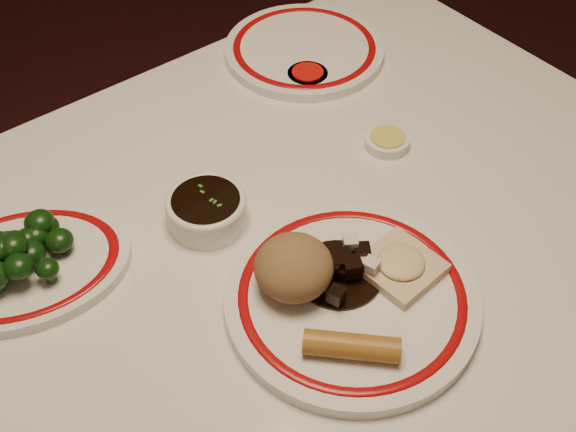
# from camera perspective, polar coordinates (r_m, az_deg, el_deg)

# --- Properties ---
(dining_table) EXTENTS (1.20, 0.90, 0.75)m
(dining_table) POSITION_cam_1_polar(r_m,az_deg,el_deg) (0.96, -0.46, -7.29)
(dining_table) COLOR silver
(dining_table) RESTS_ON ground
(main_plate) EXTENTS (0.36, 0.36, 0.02)m
(main_plate) POSITION_cam_1_polar(r_m,az_deg,el_deg) (0.85, 5.05, -6.49)
(main_plate) COLOR white
(main_plate) RESTS_ON dining_table
(rice_mound) EXTENTS (0.09, 0.09, 0.07)m
(rice_mound) POSITION_cam_1_polar(r_m,az_deg,el_deg) (0.82, 0.45, -4.08)
(rice_mound) COLOR olive
(rice_mound) RESTS_ON main_plate
(spring_roll) EXTENTS (0.09, 0.09, 0.03)m
(spring_roll) POSITION_cam_1_polar(r_m,az_deg,el_deg) (0.79, 5.04, -10.21)
(spring_roll) COLOR #A47228
(spring_roll) RESTS_ON main_plate
(fried_wonton) EXTENTS (0.09, 0.09, 0.02)m
(fried_wonton) POSITION_cam_1_polar(r_m,az_deg,el_deg) (0.86, 8.88, -3.86)
(fried_wonton) COLOR beige
(fried_wonton) RESTS_ON main_plate
(stirfry_heap) EXTENTS (0.10, 0.10, 0.03)m
(stirfry_heap) POSITION_cam_1_polar(r_m,az_deg,el_deg) (0.85, 4.27, -4.15)
(stirfry_heap) COLOR black
(stirfry_heap) RESTS_ON main_plate
(broccoli_plate) EXTENTS (0.32, 0.30, 0.02)m
(broccoli_plate) POSITION_cam_1_polar(r_m,az_deg,el_deg) (0.93, -20.36, -3.79)
(broccoli_plate) COLOR white
(broccoli_plate) RESTS_ON dining_table
(broccoli_pile) EXTENTS (0.15, 0.10, 0.05)m
(broccoli_pile) POSITION_cam_1_polar(r_m,az_deg,el_deg) (0.91, -20.98, -2.76)
(broccoli_pile) COLOR #23471C
(broccoli_pile) RESTS_ON broccoli_plate
(soy_bowl) EXTENTS (0.10, 0.10, 0.04)m
(soy_bowl) POSITION_cam_1_polar(r_m,az_deg,el_deg) (0.93, -6.43, 0.40)
(soy_bowl) COLOR white
(soy_bowl) RESTS_ON dining_table
(sweet_sour_dish) EXTENTS (0.06, 0.06, 0.02)m
(sweet_sour_dish) POSITION_cam_1_polar(r_m,az_deg,el_deg) (1.16, 1.56, 10.97)
(sweet_sour_dish) COLOR white
(sweet_sour_dish) RESTS_ON dining_table
(mustard_dish) EXTENTS (0.06, 0.06, 0.02)m
(mustard_dish) POSITION_cam_1_polar(r_m,az_deg,el_deg) (1.05, 7.84, 5.88)
(mustard_dish) COLOR white
(mustard_dish) RESTS_ON dining_table
(far_plate) EXTENTS (0.33, 0.33, 0.02)m
(far_plate) POSITION_cam_1_polar(r_m,az_deg,el_deg) (1.22, 1.30, 13.02)
(far_plate) COLOR white
(far_plate) RESTS_ON dining_table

